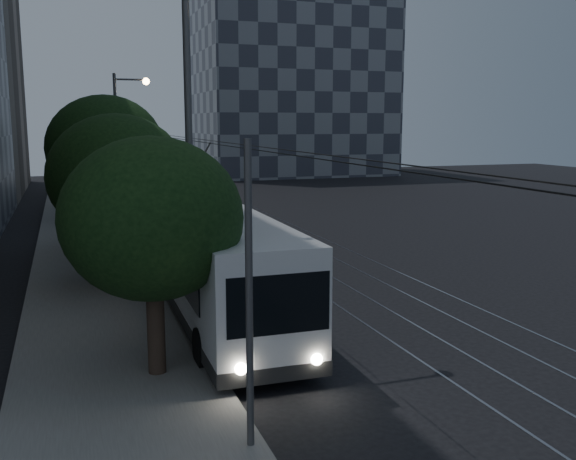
% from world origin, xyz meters
% --- Properties ---
extents(ground, '(120.00, 120.00, 0.00)m').
position_xyz_m(ground, '(0.00, 0.00, 0.00)').
color(ground, black).
rests_on(ground, ground).
extents(sidewalk, '(5.00, 90.00, 0.15)m').
position_xyz_m(sidewalk, '(-7.50, 20.00, 0.07)').
color(sidewalk, slate).
rests_on(sidewalk, ground).
extents(tram_rails, '(4.52, 90.00, 0.02)m').
position_xyz_m(tram_rails, '(2.50, 20.00, 0.01)').
color(tram_rails, gray).
rests_on(tram_rails, ground).
extents(overhead_wires, '(2.23, 90.00, 6.00)m').
position_xyz_m(overhead_wires, '(-4.97, 20.00, 3.47)').
color(overhead_wires, black).
rests_on(overhead_wires, ground).
extents(building_distant_right, '(22.00, 18.00, 24.00)m').
position_xyz_m(building_distant_right, '(18.00, 55.00, 12.00)').
color(building_distant_right, '#353844').
rests_on(building_distant_right, ground).
extents(trolleybus, '(2.97, 13.44, 5.63)m').
position_xyz_m(trolleybus, '(-3.99, -1.15, 1.84)').
color(trolleybus, silver).
rests_on(trolleybus, ground).
extents(pickup_silver, '(4.55, 6.92, 1.77)m').
position_xyz_m(pickup_silver, '(-3.85, 10.38, 0.88)').
color(pickup_silver, '#ADB0B5').
rests_on(pickup_silver, ground).
extents(car_white_a, '(3.14, 4.67, 1.48)m').
position_xyz_m(car_white_a, '(-2.70, 16.53, 0.74)').
color(car_white_a, '#BBBBC0').
rests_on(car_white_a, ground).
extents(car_white_b, '(3.43, 5.00, 1.34)m').
position_xyz_m(car_white_b, '(-2.99, 21.30, 0.67)').
color(car_white_b, silver).
rests_on(car_white_b, ground).
extents(car_white_c, '(1.69, 4.10, 1.32)m').
position_xyz_m(car_white_c, '(-3.23, 26.57, 0.66)').
color(car_white_c, '#BBBBBF').
rests_on(car_white_c, ground).
extents(car_white_d, '(3.18, 4.86, 1.54)m').
position_xyz_m(car_white_d, '(-2.70, 31.08, 0.77)').
color(car_white_d, '#BBBBBF').
rests_on(car_white_d, ground).
extents(tree_0, '(4.38, 4.38, 5.99)m').
position_xyz_m(tree_0, '(-6.50, -5.74, 4.00)').
color(tree_0, black).
rests_on(tree_0, ground).
extents(tree_1, '(5.35, 5.35, 6.63)m').
position_xyz_m(tree_1, '(-6.50, 4.33, 4.21)').
color(tree_1, black).
rests_on(tree_1, ground).
extents(tree_2, '(5.62, 5.62, 7.60)m').
position_xyz_m(tree_2, '(-6.50, 11.25, 5.06)').
color(tree_2, black).
rests_on(tree_2, ground).
extents(tree_3, '(5.10, 5.10, 6.97)m').
position_xyz_m(tree_3, '(-6.72, 22.00, 4.66)').
color(tree_3, black).
rests_on(tree_3, ground).
extents(tree_4, '(3.82, 3.82, 5.56)m').
position_xyz_m(tree_4, '(-6.90, 28.65, 3.81)').
color(tree_4, black).
rests_on(tree_4, ground).
extents(tree_5, '(4.56, 4.56, 6.56)m').
position_xyz_m(tree_5, '(-6.82, 36.22, 4.48)').
color(tree_5, black).
rests_on(tree_5, ground).
extents(streetlamp_near, '(2.59, 0.44, 10.81)m').
position_xyz_m(streetlamp_near, '(-4.78, -3.75, 6.46)').
color(streetlamp_near, '#4E4E51').
rests_on(streetlamp_near, ground).
extents(streetlamp_far, '(2.28, 0.44, 9.32)m').
position_xyz_m(streetlamp_far, '(-4.80, 21.34, 5.65)').
color(streetlamp_far, '#4E4E51').
rests_on(streetlamp_far, ground).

